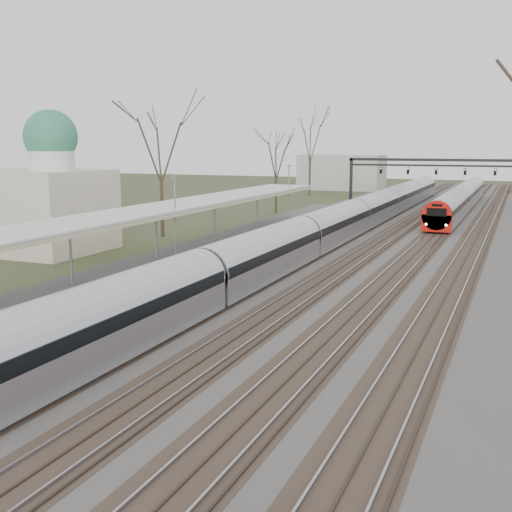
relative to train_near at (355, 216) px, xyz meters
The scene contains 8 objects.
track_bed 3.76m from the train_near, 37.55° to the right, with size 24.00×160.00×0.22m.
platform 20.71m from the train_near, 108.46° to the right, with size 3.50×69.00×1.00m, color #9E9B93.
canopy 25.13m from the train_near, 105.18° to the right, with size 4.10×50.00×3.11m.
dome_building 27.20m from the train_near, 135.13° to the right, with size 10.00×8.00×10.30m.
signal_gantry 28.21m from the train_near, 84.28° to the left, with size 21.00×0.59×6.08m.
tree_west_far 18.34m from the train_near, 147.82° to the right, with size 5.50×5.50×11.33m.
train_near is the anchor object (origin of this frame).
train_far 24.35m from the train_near, 73.30° to the left, with size 2.62×45.21×3.05m.
Camera 1 is at (11.33, 0.82, 7.89)m, focal length 45.00 mm.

